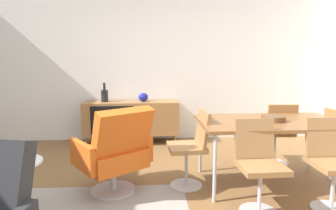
% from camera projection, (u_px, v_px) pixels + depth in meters
% --- Properties ---
extents(wall_back, '(6.80, 0.12, 2.80)m').
position_uv_depth(wall_back, '(149.00, 61.00, 4.98)').
color(wall_back, white).
rests_on(wall_back, ground_plane).
extents(sideboard, '(1.60, 0.45, 0.72)m').
position_uv_depth(sideboard, '(131.00, 118.00, 4.81)').
color(sideboard, olive).
rests_on(sideboard, ground_plane).
extents(vase_cobalt, '(0.12, 0.12, 0.32)m').
position_uv_depth(vase_cobalt, '(105.00, 95.00, 4.72)').
color(vase_cobalt, black).
rests_on(vase_cobalt, sideboard).
extents(vase_sculptural_dark, '(0.16, 0.16, 0.14)m').
position_uv_depth(vase_sculptural_dark, '(143.00, 97.00, 4.77)').
color(vase_sculptural_dark, navy).
rests_on(vase_sculptural_dark, sideboard).
extents(dining_table, '(1.60, 0.90, 0.74)m').
position_uv_depth(dining_table, '(271.00, 124.00, 3.14)').
color(dining_table, brown).
rests_on(dining_table, ground_plane).
extents(wooden_bowl_on_table, '(0.26, 0.26, 0.06)m').
position_uv_depth(wooden_bowl_on_table, '(273.00, 118.00, 3.11)').
color(wooden_bowl_on_table, brown).
rests_on(wooden_bowl_on_table, dining_table).
extents(dining_chair_front_right, '(0.40, 0.43, 0.86)m').
position_uv_depth(dining_chair_front_right, '(331.00, 160.00, 2.65)').
color(dining_chair_front_right, '#9E7042').
rests_on(dining_chair_front_right, ground_plane).
extents(dining_chair_back_right, '(0.42, 0.45, 0.86)m').
position_uv_depth(dining_chair_back_right, '(277.00, 131.00, 3.75)').
color(dining_chair_back_right, '#9E7042').
rests_on(dining_chair_back_right, ground_plane).
extents(dining_chair_near_window, '(0.45, 0.43, 0.86)m').
position_uv_depth(dining_chair_near_window, '(192.00, 145.00, 3.12)').
color(dining_chair_near_window, '#9E7042').
rests_on(dining_chair_near_window, ground_plane).
extents(dining_chair_front_left, '(0.41, 0.43, 0.86)m').
position_uv_depth(dining_chair_front_left, '(258.00, 162.00, 2.60)').
color(dining_chair_front_left, '#9E7042').
rests_on(dining_chair_front_left, ground_plane).
extents(lounge_chair_red, '(0.90, 0.89, 0.95)m').
position_uv_depth(lounge_chair_red, '(115.00, 151.00, 2.94)').
color(lounge_chair_red, '#D85919').
rests_on(lounge_chair_red, ground_plane).
extents(side_table_round, '(0.44, 0.44, 0.52)m').
position_uv_depth(side_table_round, '(17.00, 183.00, 2.50)').
color(side_table_round, white).
rests_on(side_table_round, ground_plane).
extents(fruit_bowl, '(0.20, 0.20, 0.11)m').
position_uv_depth(fruit_bowl, '(15.00, 158.00, 2.47)').
color(fruit_bowl, '#262628').
rests_on(fruit_bowl, side_table_round).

